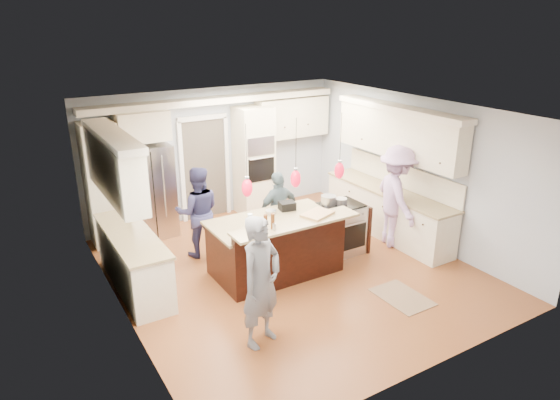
% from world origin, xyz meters
% --- Properties ---
extents(ground_plane, '(6.00, 6.00, 0.00)m').
position_xyz_m(ground_plane, '(0.00, 0.00, 0.00)').
color(ground_plane, '#965029').
rests_on(ground_plane, ground).
extents(room_shell, '(5.54, 6.04, 2.72)m').
position_xyz_m(room_shell, '(0.00, 0.00, 1.82)').
color(room_shell, '#B2BCC6').
rests_on(room_shell, ground).
extents(refrigerator, '(0.90, 0.70, 1.80)m').
position_xyz_m(refrigerator, '(-1.55, 2.64, 0.90)').
color(refrigerator, '#B7B7BC').
rests_on(refrigerator, ground).
extents(oven_column, '(0.72, 0.69, 2.30)m').
position_xyz_m(oven_column, '(0.75, 2.67, 1.15)').
color(oven_column, beige).
rests_on(oven_column, ground).
extents(back_upper_cabinets, '(5.30, 0.61, 2.54)m').
position_xyz_m(back_upper_cabinets, '(-0.75, 2.76, 1.67)').
color(back_upper_cabinets, beige).
rests_on(back_upper_cabinets, ground).
extents(right_counter_run, '(0.64, 3.10, 2.51)m').
position_xyz_m(right_counter_run, '(2.44, 0.30, 1.06)').
color(right_counter_run, beige).
rests_on(right_counter_run, ground).
extents(left_cabinets, '(0.64, 2.30, 2.51)m').
position_xyz_m(left_cabinets, '(-2.44, 0.80, 1.06)').
color(left_cabinets, beige).
rests_on(left_cabinets, ground).
extents(kitchen_island, '(2.10, 1.46, 1.12)m').
position_xyz_m(kitchen_island, '(-0.25, 0.07, 0.48)').
color(kitchen_island, black).
rests_on(kitchen_island, ground).
extents(island_range, '(0.82, 0.71, 0.92)m').
position_xyz_m(island_range, '(1.16, 0.15, 0.46)').
color(island_range, '#B7B7BC').
rests_on(island_range, ground).
extents(pendant_lights, '(1.75, 0.15, 1.03)m').
position_xyz_m(pendant_lights, '(-0.25, -0.51, 1.80)').
color(pendant_lights, black).
rests_on(pendant_lights, ground).
extents(person_bar_end, '(0.75, 0.63, 1.77)m').
position_xyz_m(person_bar_end, '(-1.38, -1.47, 0.89)').
color(person_bar_end, slate).
rests_on(person_bar_end, ground).
extents(person_far_left, '(0.95, 0.83, 1.64)m').
position_xyz_m(person_far_left, '(-1.08, 1.33, 0.82)').
color(person_far_left, '#2A2A51').
rests_on(person_far_left, ground).
extents(person_far_right, '(0.87, 0.39, 1.46)m').
position_xyz_m(person_far_right, '(0.27, 0.85, 0.73)').
color(person_far_right, slate).
rests_on(person_far_right, ground).
extents(person_range_side, '(1.06, 1.39, 1.90)m').
position_xyz_m(person_range_side, '(2.18, -0.13, 0.95)').
color(person_range_side, '#B38DBE').
rests_on(person_range_side, ground).
extents(floor_rug, '(0.61, 0.89, 0.01)m').
position_xyz_m(floor_rug, '(0.99, -1.62, 0.01)').
color(floor_rug, '#8D6C4C').
rests_on(floor_rug, ground).
extents(water_bottle, '(0.08, 0.08, 0.31)m').
position_xyz_m(water_bottle, '(-1.04, -0.55, 1.27)').
color(water_bottle, silver).
rests_on(water_bottle, kitchen_island).
extents(beer_bottle_a, '(0.07, 0.07, 0.24)m').
position_xyz_m(beer_bottle_a, '(-0.97, -0.56, 1.24)').
color(beer_bottle_a, '#4E270E').
rests_on(beer_bottle_a, kitchen_island).
extents(beer_bottle_b, '(0.08, 0.08, 0.23)m').
position_xyz_m(beer_bottle_b, '(-0.77, -0.52, 1.23)').
color(beer_bottle_b, '#4E270E').
rests_on(beer_bottle_b, kitchen_island).
extents(beer_bottle_c, '(0.07, 0.07, 0.24)m').
position_xyz_m(beer_bottle_c, '(-0.67, -0.56, 1.24)').
color(beer_bottle_c, '#4E270E').
rests_on(beer_bottle_c, kitchen_island).
extents(drink_can, '(0.07, 0.07, 0.11)m').
position_xyz_m(drink_can, '(-0.68, -0.62, 1.17)').
color(drink_can, '#B7B7BC').
rests_on(drink_can, kitchen_island).
extents(cutting_board, '(0.57, 0.48, 0.04)m').
position_xyz_m(cutting_board, '(0.19, -0.47, 1.14)').
color(cutting_board, tan).
rests_on(cutting_board, kitchen_island).
extents(pot_large, '(0.27, 0.27, 0.16)m').
position_xyz_m(pot_large, '(0.94, 0.26, 1.00)').
color(pot_large, '#B7B7BC').
rests_on(pot_large, island_range).
extents(pot_small, '(0.21, 0.21, 0.11)m').
position_xyz_m(pot_small, '(1.14, 0.15, 0.97)').
color(pot_small, '#B7B7BC').
rests_on(pot_small, island_range).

